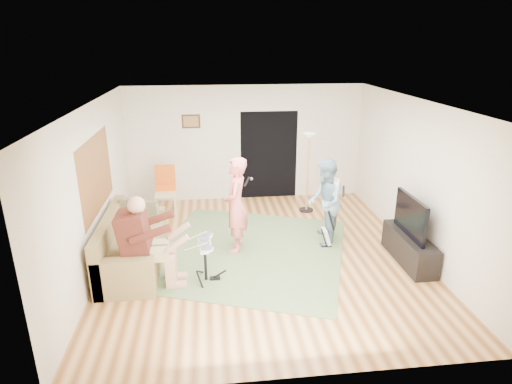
% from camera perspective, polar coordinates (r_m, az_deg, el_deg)
% --- Properties ---
extents(floor, '(6.00, 6.00, 0.00)m').
position_cam_1_polar(floor, '(7.77, 0.78, -8.34)').
color(floor, brown).
rests_on(floor, ground).
extents(walls, '(5.50, 6.00, 2.70)m').
position_cam_1_polar(walls, '(7.24, 0.83, 1.15)').
color(walls, beige).
rests_on(walls, floor).
extents(ceiling, '(6.00, 6.00, 0.00)m').
position_cam_1_polar(ceiling, '(6.93, 0.88, 11.80)').
color(ceiling, white).
rests_on(ceiling, walls).
extents(window_blinds, '(0.00, 2.05, 2.05)m').
position_cam_1_polar(window_blinds, '(7.54, -20.53, 2.24)').
color(window_blinds, '#995B2F').
rests_on(window_blinds, walls).
extents(doorway, '(2.10, 0.00, 2.10)m').
position_cam_1_polar(doorway, '(10.24, 1.72, 4.91)').
color(doorway, black).
rests_on(doorway, walls).
extents(picture_frame, '(0.42, 0.03, 0.32)m').
position_cam_1_polar(picture_frame, '(9.96, -8.67, 9.29)').
color(picture_frame, '#3F2314').
rests_on(picture_frame, walls).
extents(area_rug, '(4.28, 4.36, 0.02)m').
position_cam_1_polar(area_rug, '(7.88, -0.99, -7.85)').
color(area_rug, '#556D42').
rests_on(area_rug, floor).
extents(sofa, '(0.91, 2.21, 0.89)m').
position_cam_1_polar(sofa, '(7.61, -16.67, -7.34)').
color(sofa, olive).
rests_on(sofa, floor).
extents(drummer, '(0.96, 0.54, 1.47)m').
position_cam_1_polar(drummer, '(6.85, -14.09, -7.65)').
color(drummer, '#532117').
rests_on(drummer, sofa).
extents(drum_kit, '(0.39, 0.70, 0.72)m').
position_cam_1_polar(drum_kit, '(6.90, -6.76, -9.37)').
color(drum_kit, black).
rests_on(drum_kit, floor).
extents(singer, '(0.52, 0.70, 1.74)m').
position_cam_1_polar(singer, '(7.62, -2.70, -1.75)').
color(singer, '#F16C68').
rests_on(singer, floor).
extents(microphone, '(0.06, 0.06, 0.24)m').
position_cam_1_polar(microphone, '(7.49, -1.23, 1.38)').
color(microphone, black).
rests_on(microphone, singer).
extents(guitarist, '(0.76, 0.89, 1.62)m').
position_cam_1_polar(guitarist, '(8.01, 9.16, -1.34)').
color(guitarist, '#7193A5').
rests_on(guitarist, floor).
extents(guitar_held, '(0.30, 0.61, 0.26)m').
position_cam_1_polar(guitar_held, '(7.97, 10.65, 0.68)').
color(guitar_held, white).
rests_on(guitar_held, guitarist).
extents(guitar_spare, '(0.26, 0.23, 0.71)m').
position_cam_1_polar(guitar_spare, '(8.09, 9.38, -5.83)').
color(guitar_spare, black).
rests_on(guitar_spare, floor).
extents(torchiere_lamp, '(0.32, 0.32, 1.77)m').
position_cam_1_polar(torchiere_lamp, '(9.38, 6.99, 4.45)').
color(torchiere_lamp, black).
rests_on(torchiere_lamp, floor).
extents(dining_chair, '(0.47, 0.49, 1.08)m').
position_cam_1_polar(dining_chair, '(9.57, -11.87, -0.75)').
color(dining_chair, beige).
rests_on(dining_chair, floor).
extents(tv_cabinet, '(0.40, 1.40, 0.50)m').
position_cam_1_polar(tv_cabinet, '(7.90, 19.75, -7.06)').
color(tv_cabinet, black).
rests_on(tv_cabinet, floor).
extents(television, '(0.06, 1.05, 0.69)m').
position_cam_1_polar(television, '(7.64, 19.92, -3.06)').
color(television, black).
rests_on(television, tv_cabinet).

